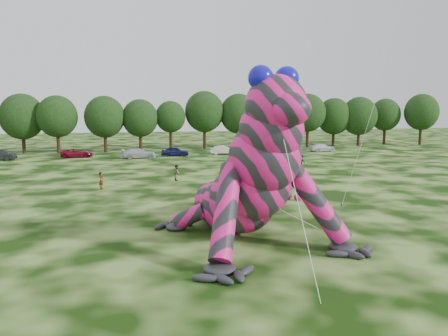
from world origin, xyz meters
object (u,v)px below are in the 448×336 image
tree_12 (271,124)px  car_7 (322,148)px  tree_15 (359,121)px  tree_16 (385,122)px  car_4 (175,151)px  car_5 (223,150)px  car_2 (77,153)px  car_6 (276,148)px  tree_7 (105,124)px  spectator_3 (294,160)px  tree_6 (57,125)px  tree_17 (421,119)px  spectator_5 (282,175)px  spectator_0 (101,181)px  tree_8 (140,125)px  car_3 (139,153)px  inflatable_gecko (232,153)px  tree_14 (334,122)px  spectator_2 (301,162)px  spectator_1 (177,173)px  tree_11 (239,121)px  tree_5 (23,124)px  tree_10 (204,120)px  tree_9 (171,126)px  tree_13 (308,121)px

tree_12 → car_7: tree_12 is taller
tree_15 → tree_16: tree_15 is taller
car_4 → car_5: 8.02m
car_2 → car_6: bearing=-92.7°
tree_7 → car_7: size_ratio=2.03×
car_7 → spectator_3: spectator_3 is taller
tree_6 → tree_16: bearing=2.4°
car_4 → car_7: car_4 is taller
car_6 → spectator_3: 17.65m
tree_17 → spectator_3: bearing=-147.2°
spectator_5 → car_2: bearing=-161.0°
spectator_0 → tree_8: bearing=5.8°
tree_16 → car_3: tree_16 is taller
tree_6 → spectator_0: (7.37, -35.01, -3.95)m
inflatable_gecko → tree_8: size_ratio=2.13×
tree_6 → tree_7: 7.48m
tree_7 → tree_14: bearing=2.5°
tree_15 → spectator_2: 37.27m
tree_17 → spectator_1: bearing=-149.8°
tree_16 → tree_17: bearing=-22.6°
tree_11 → tree_16: bearing=2.1°
tree_12 → car_2: (-34.25, -7.94, -3.83)m
car_5 → tree_5: bearing=81.5°
car_6 → tree_10: bearing=56.2°
tree_14 → car_5: 27.25m
tree_5 → inflatable_gecko: bearing=-68.5°
tree_11 → spectator_3: tree_11 is taller
car_4 → spectator_2: 22.03m
tree_5 → car_4: bearing=-24.0°
tree_17 → tree_9: bearing=179.2°
spectator_0 → car_7: bearing=-37.8°
spectator_0 → spectator_1: bearing=-51.6°
tree_5 → car_4: 26.12m
tree_9 → tree_10: size_ratio=0.83×
inflatable_gecko → tree_15: 66.23m
car_2 → tree_5: bearing=44.9°
car_6 → car_7: size_ratio=1.16×
car_4 → spectator_2: bearing=-132.5°
tree_15 → car_2: (-52.71, -7.97, -4.16)m
tree_13 → tree_17: size_ratio=0.98×
car_5 → tree_16: bearing=-65.5°
tree_6 → tree_12: size_ratio=1.06×
tree_7 → tree_9: tree_7 is taller
tree_9 → tree_13: (26.07, -0.22, 0.72)m
tree_7 → tree_9: bearing=2.8°
tree_11 → tree_6: bearing=-177.2°
tree_12 → spectator_2: (-6.40, -27.44, -3.69)m
tree_15 → spectator_2: size_ratio=6.02×
inflatable_gecko → tree_10: bearing=68.4°
spectator_2 → tree_6: bearing=160.7°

